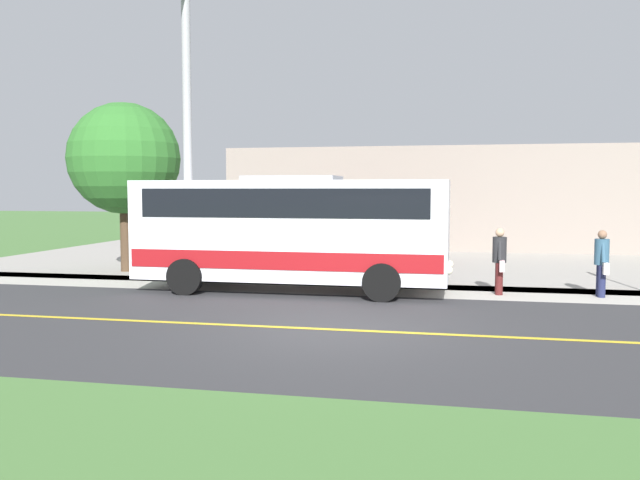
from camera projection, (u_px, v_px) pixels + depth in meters
ground_plane at (334, 330)px, 12.35m from camera, size 120.00×120.00×0.00m
road_surface at (334, 330)px, 12.35m from camera, size 8.00×100.00×0.01m
sidewalk at (371, 289)px, 17.42m from camera, size 2.40×100.00×0.01m
parking_lot_surface at (481, 262)px, 23.82m from camera, size 14.00×36.00×0.01m
road_centre_line at (334, 329)px, 12.34m from camera, size 0.16×100.00×0.00m
shuttle_bus_front at (293, 228)px, 17.05m from camera, size 2.72×7.98×2.95m
pedestrian_with_bags at (602, 261)px, 16.09m from camera, size 0.72×0.34×1.62m
pedestrian_waiting at (500, 259)px, 16.48m from camera, size 0.72×0.34×1.65m
street_light_pole at (185, 124)px, 17.80m from camera, size 1.97×0.24×7.87m
parked_car_near at (367, 243)px, 23.81m from camera, size 2.20×4.49×1.45m
tree_curbside at (124, 159)px, 20.98m from camera, size 3.51×3.51×5.33m
commercial_building at (483, 197)px, 32.37m from camera, size 10.00×22.68×4.45m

